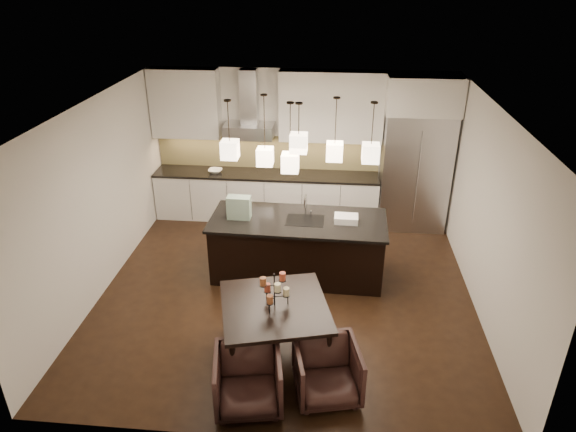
# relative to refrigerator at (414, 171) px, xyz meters

# --- Properties ---
(floor) EXTENTS (5.50, 5.50, 0.02)m
(floor) POSITION_rel_refrigerator_xyz_m (-2.10, -2.38, -1.08)
(floor) COLOR black
(floor) RESTS_ON ground
(ceiling) EXTENTS (5.50, 5.50, 0.02)m
(ceiling) POSITION_rel_refrigerator_xyz_m (-2.10, -2.38, 1.73)
(ceiling) COLOR white
(ceiling) RESTS_ON wall_back
(wall_back) EXTENTS (5.50, 0.02, 2.80)m
(wall_back) POSITION_rel_refrigerator_xyz_m (-2.10, 0.38, 0.32)
(wall_back) COLOR silver
(wall_back) RESTS_ON ground
(wall_front) EXTENTS (5.50, 0.02, 2.80)m
(wall_front) POSITION_rel_refrigerator_xyz_m (-2.10, -5.14, 0.32)
(wall_front) COLOR silver
(wall_front) RESTS_ON ground
(wall_left) EXTENTS (0.02, 5.50, 2.80)m
(wall_left) POSITION_rel_refrigerator_xyz_m (-4.86, -2.38, 0.32)
(wall_left) COLOR silver
(wall_left) RESTS_ON ground
(wall_right) EXTENTS (0.02, 5.50, 2.80)m
(wall_right) POSITION_rel_refrigerator_xyz_m (0.66, -2.38, 0.32)
(wall_right) COLOR silver
(wall_right) RESTS_ON ground
(refrigerator) EXTENTS (1.20, 0.72, 2.15)m
(refrigerator) POSITION_rel_refrigerator_xyz_m (0.00, 0.00, 0.00)
(refrigerator) COLOR #B7B7BA
(refrigerator) RESTS_ON floor
(fridge_panel) EXTENTS (1.26, 0.72, 0.65)m
(fridge_panel) POSITION_rel_refrigerator_xyz_m (0.00, 0.00, 1.40)
(fridge_panel) COLOR silver
(fridge_panel) RESTS_ON refrigerator
(lower_cabinets) EXTENTS (4.21, 0.62, 0.88)m
(lower_cabinets) POSITION_rel_refrigerator_xyz_m (-2.73, 0.05, -0.64)
(lower_cabinets) COLOR silver
(lower_cabinets) RESTS_ON floor
(countertop) EXTENTS (4.21, 0.66, 0.04)m
(countertop) POSITION_rel_refrigerator_xyz_m (-2.73, 0.05, -0.17)
(countertop) COLOR black
(countertop) RESTS_ON lower_cabinets
(backsplash) EXTENTS (4.21, 0.02, 0.63)m
(backsplash) POSITION_rel_refrigerator_xyz_m (-2.73, 0.35, 0.16)
(backsplash) COLOR tan
(backsplash) RESTS_ON countertop
(upper_cab_left) EXTENTS (1.25, 0.35, 1.25)m
(upper_cab_left) POSITION_rel_refrigerator_xyz_m (-4.20, 0.19, 1.10)
(upper_cab_left) COLOR silver
(upper_cab_left) RESTS_ON wall_back
(upper_cab_right) EXTENTS (1.85, 0.35, 1.25)m
(upper_cab_right) POSITION_rel_refrigerator_xyz_m (-1.55, 0.19, 1.10)
(upper_cab_right) COLOR silver
(upper_cab_right) RESTS_ON wall_back
(hood_canopy) EXTENTS (0.90, 0.52, 0.24)m
(hood_canopy) POSITION_rel_refrigerator_xyz_m (-3.03, 0.10, 0.65)
(hood_canopy) COLOR #B7B7BA
(hood_canopy) RESTS_ON wall_back
(hood_chimney) EXTENTS (0.30, 0.28, 0.96)m
(hood_chimney) POSITION_rel_refrigerator_xyz_m (-3.03, 0.21, 1.24)
(hood_chimney) COLOR #B7B7BA
(hood_chimney) RESTS_ON hood_canopy
(fruit_bowl) EXTENTS (0.26, 0.26, 0.06)m
(fruit_bowl) POSITION_rel_refrigerator_xyz_m (-3.68, 0.00, -0.12)
(fruit_bowl) COLOR silver
(fruit_bowl) RESTS_ON countertop
(island_body) EXTENTS (2.63, 1.11, 0.92)m
(island_body) POSITION_rel_refrigerator_xyz_m (-1.97, -1.90, -0.62)
(island_body) COLOR black
(island_body) RESTS_ON floor
(island_top) EXTENTS (2.72, 1.20, 0.04)m
(island_top) POSITION_rel_refrigerator_xyz_m (-1.97, -1.90, -0.14)
(island_top) COLOR black
(island_top) RESTS_ON island_body
(faucet) EXTENTS (0.11, 0.25, 0.40)m
(faucet) POSITION_rel_refrigerator_xyz_m (-1.87, -1.80, 0.08)
(faucet) COLOR silver
(faucet) RESTS_ON island_top
(tote_bag) EXTENTS (0.36, 0.20, 0.35)m
(tote_bag) POSITION_rel_refrigerator_xyz_m (-2.87, -1.93, 0.06)
(tote_bag) COLOR #1A4926
(tote_bag) RESTS_ON island_top
(food_container) EXTENTS (0.36, 0.26, 0.10)m
(food_container) POSITION_rel_refrigerator_xyz_m (-1.25, -1.91, -0.06)
(food_container) COLOR silver
(food_container) RESTS_ON island_top
(dining_table) EXTENTS (1.54, 1.54, 0.76)m
(dining_table) POSITION_rel_refrigerator_xyz_m (-2.11, -3.83, -0.70)
(dining_table) COLOR black
(dining_table) RESTS_ON floor
(candelabra) EXTENTS (0.44, 0.44, 0.44)m
(candelabra) POSITION_rel_refrigerator_xyz_m (-2.11, -3.83, -0.09)
(candelabra) COLOR black
(candelabra) RESTS_ON dining_table
(candle_a) EXTENTS (0.09, 0.09, 0.10)m
(candle_a) POSITION_rel_refrigerator_xyz_m (-1.97, -3.79, -0.14)
(candle_a) COLOR #F7E8AE
(candle_a) RESTS_ON candelabra
(candle_b) EXTENTS (0.09, 0.09, 0.10)m
(candle_b) POSITION_rel_refrigerator_xyz_m (-2.21, -3.73, -0.14)
(candle_b) COLOR #C24C34
(candle_b) RESTS_ON candelabra
(candle_c) EXTENTS (0.09, 0.09, 0.10)m
(candle_c) POSITION_rel_refrigerator_xyz_m (-2.15, -3.96, -0.14)
(candle_c) COLOR brown
(candle_c) RESTS_ON candelabra
(candle_d) EXTENTS (0.09, 0.09, 0.10)m
(candle_d) POSITION_rel_refrigerator_xyz_m (-2.02, -3.71, 0.02)
(candle_d) COLOR #C24C34
(candle_d) RESTS_ON candelabra
(candle_e) EXTENTS (0.09, 0.09, 0.10)m
(candle_e) POSITION_rel_refrigerator_xyz_m (-2.24, -3.84, 0.02)
(candle_e) COLOR brown
(candle_e) RESTS_ON candelabra
(candle_f) EXTENTS (0.09, 0.09, 0.10)m
(candle_f) POSITION_rel_refrigerator_xyz_m (-2.05, -3.95, 0.02)
(candle_f) COLOR #F7E8AE
(candle_f) RESTS_ON candelabra
(armchair_left) EXTENTS (0.85, 0.87, 0.68)m
(armchair_left) POSITION_rel_refrigerator_xyz_m (-2.31, -4.66, -0.73)
(armchair_left) COLOR black
(armchair_left) RESTS_ON floor
(armchair_right) EXTENTS (0.85, 0.87, 0.67)m
(armchair_right) POSITION_rel_refrigerator_xyz_m (-1.44, -4.44, -0.74)
(armchair_right) COLOR black
(armchair_right) RESTS_ON floor
(pendant_a) EXTENTS (0.24, 0.24, 0.26)m
(pendant_a) POSITION_rel_refrigerator_xyz_m (-2.94, -2.03, 1.02)
(pendant_a) COLOR #FFE2B7
(pendant_a) RESTS_ON ceiling
(pendant_b) EXTENTS (0.24, 0.24, 0.26)m
(pendant_b) POSITION_rel_refrigerator_xyz_m (-2.49, -1.66, 0.79)
(pendant_b) COLOR #FFE2B7
(pendant_b) RESTS_ON ceiling
(pendant_c) EXTENTS (0.24, 0.24, 0.26)m
(pendant_c) POSITION_rel_refrigerator_xyz_m (-1.96, -2.09, 1.16)
(pendant_c) COLOR #FFE2B7
(pendant_c) RESTS_ON ceiling
(pendant_d) EXTENTS (0.24, 0.24, 0.26)m
(pendant_d) POSITION_rel_refrigerator_xyz_m (-1.46, -1.73, 0.93)
(pendant_d) COLOR #FFE2B7
(pendant_d) RESTS_ON ceiling
(pendant_e) EXTENTS (0.24, 0.24, 0.26)m
(pendant_e) POSITION_rel_refrigerator_xyz_m (-0.96, -1.96, 1.00)
(pendant_e) COLOR #FFE2B7
(pendant_e) RESTS_ON ceiling
(pendant_f) EXTENTS (0.24, 0.24, 0.26)m
(pendant_f) POSITION_rel_refrigerator_xyz_m (-2.08, -2.07, 0.87)
(pendant_f) COLOR #FFE2B7
(pendant_f) RESTS_ON ceiling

